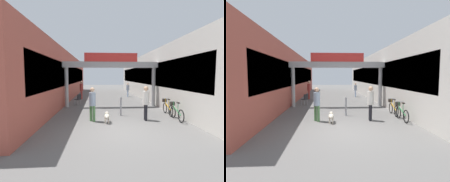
# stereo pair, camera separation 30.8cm
# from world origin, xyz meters

# --- Properties ---
(ground_plane) EXTENTS (80.00, 80.00, 0.00)m
(ground_plane) POSITION_xyz_m (0.00, 0.00, 0.00)
(ground_plane) COLOR #605E5B
(storefront_left) EXTENTS (3.00, 26.00, 4.50)m
(storefront_left) POSITION_xyz_m (-5.09, 11.00, 2.25)
(storefront_left) COLOR #B25142
(storefront_left) RESTS_ON ground_plane
(storefront_right) EXTENTS (3.00, 26.00, 4.50)m
(storefront_right) POSITION_xyz_m (5.09, 11.00, 2.25)
(storefront_right) COLOR beige
(storefront_right) RESTS_ON ground_plane
(arcade_sign_gateway) EXTENTS (7.40, 0.47, 4.07)m
(arcade_sign_gateway) POSITION_xyz_m (0.00, 6.12, 2.90)
(arcade_sign_gateway) COLOR #B2B2B2
(arcade_sign_gateway) RESTS_ON ground_plane
(pedestrian_with_dog) EXTENTS (0.48, 0.48, 1.77)m
(pedestrian_with_dog) POSITION_xyz_m (-1.28, 1.78, 1.02)
(pedestrian_with_dog) COLOR #4C7F47
(pedestrian_with_dog) RESTS_ON ground_plane
(pedestrian_companion) EXTENTS (0.37, 0.39, 1.82)m
(pedestrian_companion) POSITION_xyz_m (1.54, 1.79, 1.05)
(pedestrian_companion) COLOR black
(pedestrian_companion) RESTS_ON ground_plane
(pedestrian_carrying_crate) EXTENTS (0.37, 0.39, 1.85)m
(pedestrian_carrying_crate) POSITION_xyz_m (-2.66, 10.68, 1.07)
(pedestrian_carrying_crate) COLOR #99332D
(pedestrian_carrying_crate) RESTS_ON ground_plane
(pedestrian_elderly_walking) EXTENTS (0.35, 0.39, 1.57)m
(pedestrian_elderly_walking) POSITION_xyz_m (2.38, 12.34, 0.89)
(pedestrian_elderly_walking) COLOR #A5BFE0
(pedestrian_elderly_walking) RESTS_ON ground_plane
(dog_on_leash) EXTENTS (0.30, 0.71, 0.52)m
(dog_on_leash) POSITION_xyz_m (-0.54, 1.47, 0.33)
(dog_on_leash) COLOR beige
(dog_on_leash) RESTS_ON ground_plane
(bicycle_green_nearest) EXTENTS (0.46, 1.69, 0.98)m
(bicycle_green_nearest) POSITION_xyz_m (3.21, 1.79, 0.44)
(bicycle_green_nearest) COLOR black
(bicycle_green_nearest) RESTS_ON ground_plane
(bicycle_orange_second) EXTENTS (0.46, 1.69, 0.98)m
(bicycle_orange_second) POSITION_xyz_m (3.25, 3.10, 0.44)
(bicycle_orange_second) COLOR black
(bicycle_orange_second) RESTS_ON ground_plane
(bollard_post_metal) EXTENTS (0.10, 0.10, 1.13)m
(bollard_post_metal) POSITION_xyz_m (0.36, 3.00, 0.57)
(bollard_post_metal) COLOR gray
(bollard_post_metal) RESTS_ON ground_plane
(cafe_chair_black_nearer) EXTENTS (0.56, 0.56, 0.89)m
(cafe_chair_black_nearer) POSITION_xyz_m (-2.57, 6.92, 0.54)
(cafe_chair_black_nearer) COLOR gray
(cafe_chair_black_nearer) RESTS_ON ground_plane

